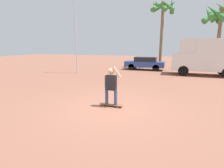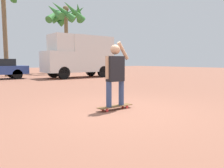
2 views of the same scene
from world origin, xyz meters
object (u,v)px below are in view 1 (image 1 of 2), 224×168
at_px(camper_van, 206,56).
at_px(palm_tree_center_background, 163,12).
at_px(skateboard, 111,105).
at_px(person_skateboarder, 111,84).
at_px(flagpole, 76,28).
at_px(palm_tree_near_van, 223,14).
at_px(parked_car_blue, 145,63).

relative_size(camper_van, palm_tree_center_background, 0.70).
bearing_deg(skateboard, person_skateboarder, 180.00).
bearing_deg(skateboard, camper_van, 65.16).
relative_size(person_skateboarder, flagpole, 0.22).
distance_m(palm_tree_near_van, palm_tree_center_background, 6.67).
height_order(palm_tree_near_van, flagpole, flagpole).
distance_m(skateboard, palm_tree_center_background, 16.61).
bearing_deg(camper_van, person_skateboarder, -114.84).
distance_m(camper_van, parked_car_blue, 6.05).
xyz_separation_m(skateboard, palm_tree_center_background, (0.63, 15.33, 6.37)).
height_order(skateboard, flagpole, flagpole).
xyz_separation_m(camper_van, parked_car_blue, (-5.68, 1.84, -0.97)).
distance_m(skateboard, parked_car_blue, 12.63).
height_order(person_skateboarder, palm_tree_center_background, palm_tree_center_background).
bearing_deg(palm_tree_center_background, parked_car_blue, -115.95).
distance_m(parked_car_blue, flagpole, 8.15).
bearing_deg(flagpole, person_skateboarder, -51.08).
xyz_separation_m(skateboard, palm_tree_near_van, (7.04, 17.12, 5.98)).
relative_size(skateboard, person_skateboarder, 0.61).
height_order(parked_car_blue, flagpole, flagpole).
xyz_separation_m(skateboard, flagpole, (-6.59, 8.16, 4.19)).
relative_size(palm_tree_center_background, flagpole, 1.02).
bearing_deg(flagpole, palm_tree_near_van, 33.32).
distance_m(skateboard, camper_van, 11.96).
distance_m(person_skateboarder, camper_van, 11.87).
bearing_deg(palm_tree_near_van, camper_van, -107.98).
xyz_separation_m(person_skateboarder, parked_car_blue, (-0.71, 12.59, -0.23)).
bearing_deg(camper_van, flagpole, -167.37).
distance_m(camper_van, palm_tree_near_van, 7.97).
distance_m(camper_van, flagpole, 12.12).
bearing_deg(parked_car_blue, flagpole, -143.03).
relative_size(skateboard, palm_tree_near_van, 0.14).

